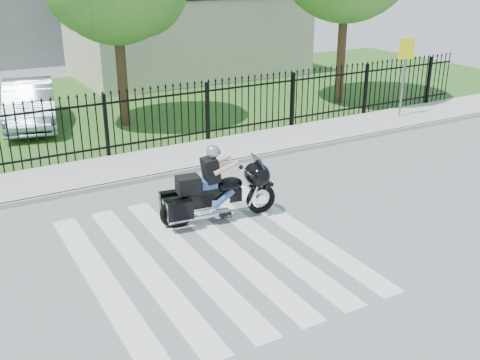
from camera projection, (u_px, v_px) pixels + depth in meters
ground at (209, 254)px, 10.38m from camera, size 120.00×120.00×0.00m
crosswalk at (209, 253)px, 10.38m from camera, size 5.00×5.50×0.01m
sidewalk at (121, 169)px, 14.39m from camera, size 40.00×2.00×0.12m
curb at (134, 181)px, 13.59m from camera, size 40.00×0.12×0.12m
grass_strip at (58, 111)px, 20.06m from camera, size 40.00×12.00×0.02m
iron_fence at (106, 127)px, 14.89m from camera, size 26.00×0.04×1.80m
building_low at (187, 36)px, 25.88m from camera, size 10.00×6.00×3.50m
motorcycle_rider at (216, 189)px, 11.47m from camera, size 2.54×1.02×1.68m
parked_car at (30, 104)px, 17.99m from camera, size 2.32×4.57×1.44m
traffic_sign at (405, 61)px, 18.32m from camera, size 0.56×0.15×2.57m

